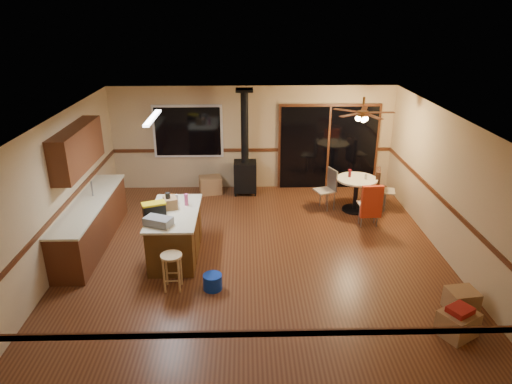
{
  "coord_description": "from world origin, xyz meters",
  "views": [
    {
      "loc": [
        -0.2,
        -7.56,
        4.35
      ],
      "look_at": [
        0.0,
        0.3,
        1.15
      ],
      "focal_mm": 32.0,
      "sensor_mm": 36.0,
      "label": 1
    }
  ],
  "objects_px": {
    "box_corner_b": "(461,300)",
    "chair_left": "(329,184)",
    "wood_stove": "(245,166)",
    "box_under_window": "(210,185)",
    "chair_near": "(371,201)",
    "kitchen_island": "(176,234)",
    "chair_right": "(378,184)",
    "toolbox_black": "(154,210)",
    "bar_stool": "(172,272)",
    "box_corner_a": "(458,323)",
    "dining_table": "(356,189)",
    "toolbox_grey": "(158,221)",
    "blue_bucket": "(213,282)"
  },
  "relations": [
    {
      "from": "box_corner_b",
      "to": "chair_left",
      "type": "bearing_deg",
      "value": 109.65
    },
    {
      "from": "wood_stove",
      "to": "box_under_window",
      "type": "relative_size",
      "value": 4.74
    },
    {
      "from": "chair_near",
      "to": "box_under_window",
      "type": "bearing_deg",
      "value": 149.96
    },
    {
      "from": "kitchen_island",
      "to": "chair_right",
      "type": "xyz_separation_m",
      "value": [
        4.33,
        2.06,
        0.14
      ]
    },
    {
      "from": "chair_left",
      "to": "box_corner_b",
      "type": "bearing_deg",
      "value": -70.35
    },
    {
      "from": "toolbox_black",
      "to": "bar_stool",
      "type": "xyz_separation_m",
      "value": [
        0.41,
        -0.95,
        -0.69
      ]
    },
    {
      "from": "chair_right",
      "to": "box_under_window",
      "type": "bearing_deg",
      "value": 165.09
    },
    {
      "from": "chair_near",
      "to": "chair_right",
      "type": "xyz_separation_m",
      "value": [
        0.41,
        0.98,
        0.0
      ]
    },
    {
      "from": "box_corner_b",
      "to": "kitchen_island",
      "type": "bearing_deg",
      "value": 158.7
    },
    {
      "from": "box_under_window",
      "to": "box_corner_a",
      "type": "relative_size",
      "value": 1.08
    },
    {
      "from": "kitchen_island",
      "to": "dining_table",
      "type": "distance_m",
      "value": 4.29
    },
    {
      "from": "wood_stove",
      "to": "dining_table",
      "type": "distance_m",
      "value": 2.74
    },
    {
      "from": "bar_stool",
      "to": "toolbox_grey",
      "type": "bearing_deg",
      "value": 116.33
    },
    {
      "from": "wood_stove",
      "to": "chair_near",
      "type": "distance_m",
      "value": 3.28
    },
    {
      "from": "toolbox_grey",
      "to": "box_corner_b",
      "type": "xyz_separation_m",
      "value": [
        4.78,
        -1.25,
        -0.8
      ]
    },
    {
      "from": "kitchen_island",
      "to": "chair_left",
      "type": "relative_size",
      "value": 3.24
    },
    {
      "from": "toolbox_grey",
      "to": "chair_near",
      "type": "bearing_deg",
      "value": 21.62
    },
    {
      "from": "toolbox_black",
      "to": "box_corner_a",
      "type": "distance_m",
      "value": 5.18
    },
    {
      "from": "wood_stove",
      "to": "toolbox_grey",
      "type": "distance_m",
      "value": 3.9
    },
    {
      "from": "bar_stool",
      "to": "box_corner_a",
      "type": "height_order",
      "value": "bar_stool"
    },
    {
      "from": "blue_bucket",
      "to": "box_corner_b",
      "type": "xyz_separation_m",
      "value": [
        3.85,
        -0.67,
        0.04
      ]
    },
    {
      "from": "bar_stool",
      "to": "chair_left",
      "type": "relative_size",
      "value": 1.24
    },
    {
      "from": "kitchen_island",
      "to": "blue_bucket",
      "type": "height_order",
      "value": "kitchen_island"
    },
    {
      "from": "box_under_window",
      "to": "toolbox_black",
      "type": "bearing_deg",
      "value": -102.98
    },
    {
      "from": "chair_right",
      "to": "bar_stool",
      "type": "bearing_deg",
      "value": -143.3
    },
    {
      "from": "blue_bucket",
      "to": "dining_table",
      "type": "xyz_separation_m",
      "value": [
        3.07,
        3.09,
        0.4
      ]
    },
    {
      "from": "chair_near",
      "to": "box_corner_a",
      "type": "relative_size",
      "value": 1.43
    },
    {
      "from": "toolbox_black",
      "to": "blue_bucket",
      "type": "relative_size",
      "value": 1.23
    },
    {
      "from": "toolbox_black",
      "to": "chair_near",
      "type": "distance_m",
      "value": 4.44
    },
    {
      "from": "bar_stool",
      "to": "dining_table",
      "type": "distance_m",
      "value": 4.82
    },
    {
      "from": "box_corner_a",
      "to": "wood_stove",
      "type": "bearing_deg",
      "value": 118.99
    },
    {
      "from": "toolbox_grey",
      "to": "chair_near",
      "type": "distance_m",
      "value": 4.43
    },
    {
      "from": "dining_table",
      "to": "chair_near",
      "type": "relative_size",
      "value": 1.31
    },
    {
      "from": "chair_left",
      "to": "chair_near",
      "type": "bearing_deg",
      "value": -55.09
    },
    {
      "from": "kitchen_island",
      "to": "bar_stool",
      "type": "bearing_deg",
      "value": -85.13
    },
    {
      "from": "box_under_window",
      "to": "box_corner_b",
      "type": "xyz_separation_m",
      "value": [
        4.17,
        -4.89,
        -0.04
      ]
    },
    {
      "from": "box_corner_b",
      "to": "dining_table",
      "type": "bearing_deg",
      "value": 101.86
    },
    {
      "from": "chair_near",
      "to": "box_corner_b",
      "type": "distance_m",
      "value": 2.98
    },
    {
      "from": "wood_stove",
      "to": "box_corner_b",
      "type": "bearing_deg",
      "value": -55.73
    },
    {
      "from": "box_corner_a",
      "to": "chair_left",
      "type": "bearing_deg",
      "value": 103.68
    },
    {
      "from": "toolbox_black",
      "to": "dining_table",
      "type": "bearing_deg",
      "value": 27.09
    },
    {
      "from": "bar_stool",
      "to": "box_under_window",
      "type": "bearing_deg",
      "value": 85.44
    },
    {
      "from": "kitchen_island",
      "to": "chair_left",
      "type": "bearing_deg",
      "value": 33.19
    },
    {
      "from": "box_corner_a",
      "to": "box_under_window",
      "type": "bearing_deg",
      "value": 125.33
    },
    {
      "from": "dining_table",
      "to": "box_under_window",
      "type": "relative_size",
      "value": 1.72
    },
    {
      "from": "toolbox_grey",
      "to": "box_corner_b",
      "type": "height_order",
      "value": "toolbox_grey"
    },
    {
      "from": "chair_right",
      "to": "box_under_window",
      "type": "relative_size",
      "value": 1.32
    },
    {
      "from": "toolbox_black",
      "to": "chair_near",
      "type": "bearing_deg",
      "value": 16.18
    },
    {
      "from": "chair_near",
      "to": "toolbox_black",
      "type": "bearing_deg",
      "value": -163.82
    },
    {
      "from": "box_under_window",
      "to": "box_corner_a",
      "type": "distance_m",
      "value": 6.68
    }
  ]
}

